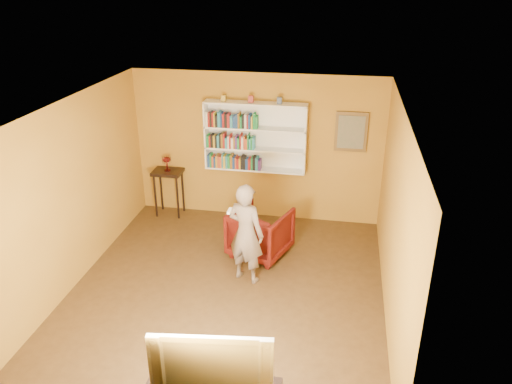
% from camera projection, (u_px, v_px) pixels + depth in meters
% --- Properties ---
extents(room_shell, '(5.30, 5.80, 2.88)m').
position_uv_depth(room_shell, '(225.00, 229.00, 6.90)').
color(room_shell, '#3F2B14').
rests_on(room_shell, ground).
extents(bookshelf, '(1.80, 0.29, 1.23)m').
position_uv_depth(bookshelf, '(256.00, 136.00, 8.82)').
color(bookshelf, white).
rests_on(bookshelf, room_shell).
extents(books_row_lower, '(0.98, 0.19, 0.25)m').
position_uv_depth(books_row_lower, '(234.00, 162.00, 8.98)').
color(books_row_lower, navy).
rests_on(books_row_lower, bookshelf).
extents(books_row_middle, '(0.86, 0.19, 0.27)m').
position_uv_depth(books_row_middle, '(231.00, 141.00, 8.83)').
color(books_row_middle, '#1C7E3C').
rests_on(books_row_middle, bookshelf).
extents(books_row_upper, '(0.91, 0.19, 0.27)m').
position_uv_depth(books_row_upper, '(232.00, 120.00, 8.67)').
color(books_row_upper, silver).
rests_on(books_row_upper, bookshelf).
extents(ornament_left, '(0.08, 0.08, 0.10)m').
position_uv_depth(ornament_left, '(224.00, 98.00, 8.58)').
color(ornament_left, gold).
rests_on(ornament_left, bookshelf).
extents(ornament_centre, '(0.08, 0.08, 0.11)m').
position_uv_depth(ornament_centre, '(251.00, 99.00, 8.50)').
color(ornament_centre, '#A63837').
rests_on(ornament_centre, bookshelf).
extents(ornament_right, '(0.08, 0.08, 0.11)m').
position_uv_depth(ornament_right, '(280.00, 100.00, 8.42)').
color(ornament_right, '#414E6C').
rests_on(ornament_right, bookshelf).
extents(framed_painting, '(0.55, 0.05, 0.70)m').
position_uv_depth(framed_painting, '(351.00, 132.00, 8.54)').
color(framed_painting, brown).
rests_on(framed_painting, room_shell).
extents(console_table, '(0.54, 0.41, 0.89)m').
position_uv_depth(console_table, '(168.00, 178.00, 9.29)').
color(console_table, black).
rests_on(console_table, ground).
extents(ruby_lustre, '(0.17, 0.16, 0.27)m').
position_uv_depth(ruby_lustre, '(167.00, 161.00, 9.15)').
color(ruby_lustre, maroon).
rests_on(ruby_lustre, console_table).
extents(armchair, '(1.10, 1.11, 0.80)m').
position_uv_depth(armchair, '(260.00, 232.00, 8.09)').
color(armchair, '#3E0504').
rests_on(armchair, ground).
extents(person, '(0.66, 0.55, 1.56)m').
position_uv_depth(person, '(246.00, 233.00, 7.27)').
color(person, '#6B5B4F').
rests_on(person, ground).
extents(game_remote, '(0.04, 0.15, 0.04)m').
position_uv_depth(game_remote, '(230.00, 211.00, 6.80)').
color(game_remote, white).
rests_on(game_remote, person).
extents(television, '(1.21, 0.31, 0.69)m').
position_uv_depth(television, '(213.00, 357.00, 4.89)').
color(television, black).
rests_on(television, tv_cabinet).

